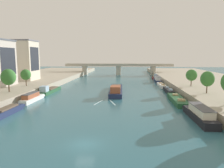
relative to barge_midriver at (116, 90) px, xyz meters
name	(u,v)px	position (x,y,z in m)	size (l,w,h in m)	color
ground_plane	(85,144)	(-2.00, -39.27, -0.97)	(400.00, 400.00, 0.00)	#2D6070
quay_left	(18,82)	(-41.05, 15.73, 0.12)	(36.00, 170.00, 2.18)	#A89E89
quay_right	(215,84)	(37.06, 15.73, 0.12)	(36.00, 170.00, 2.18)	#A89E89
barge_midriver	(116,90)	(0.00, 0.00, 0.00)	(4.49, 22.05, 3.11)	#1E284C
wake_behind_barge	(105,102)	(-1.90, -14.07, -0.95)	(5.60, 5.97, 0.03)	#A0CCD6
moored_boat_left_near	(3,112)	(-20.58, -27.87, -0.02)	(2.10, 12.56, 3.14)	#1E284C
moored_boat_left_far	(32,98)	(-21.12, -14.16, 0.01)	(2.39, 10.80, 2.33)	silver
moored_boat_left_midway	(49,90)	(-21.43, -1.32, -0.14)	(2.91, 13.66, 2.74)	#235633
moored_boat_right_far	(200,114)	(16.96, -27.24, 0.19)	(2.87, 13.12, 2.76)	black
moored_boat_right_near	(177,100)	(16.48, -12.07, -0.34)	(3.31, 15.17, 2.31)	#235633
moored_boat_right_gap_after	(169,91)	(16.94, 2.04, -0.33)	(1.88, 11.14, 2.29)	black
moored_boat_right_second	(161,85)	(16.66, 14.80, -0.41)	(2.29, 11.43, 2.15)	silver
moored_boat_right_end	(158,80)	(17.11, 28.68, 0.17)	(2.46, 11.63, 2.72)	#1E284C
moored_boat_right_downstream	(155,77)	(17.36, 40.74, -0.10)	(1.89, 10.34, 2.92)	maroon
tree_left_second	(8,77)	(-27.98, -12.81, 5.21)	(3.83, 3.83, 6.17)	brown
tree_left_far	(26,75)	(-28.95, -1.42, 4.83)	(3.21, 3.21, 5.35)	brown
tree_right_end_of_row	(207,79)	(24.09, -10.83, 4.95)	(3.45, 3.45, 5.71)	brown
tree_right_second	(192,75)	(23.83, 1.72, 4.74)	(3.45, 3.45, 5.35)	brown
building_left_far_end	(16,60)	(-40.48, 14.36, 9.10)	(15.54, 9.40, 15.74)	beige
bridge_far	(119,68)	(-2.00, 63.04, 3.53)	(66.11, 4.40, 6.95)	#ADA899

